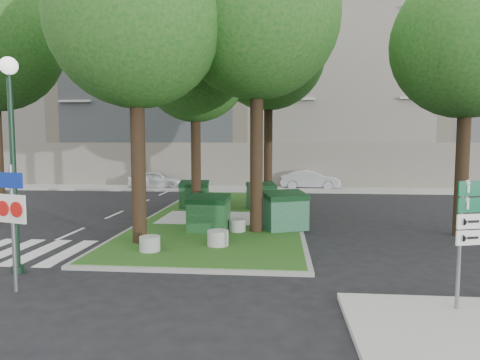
# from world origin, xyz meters

# --- Properties ---
(ground) EXTENTS (120.00, 120.00, 0.00)m
(ground) POSITION_xyz_m (0.00, 0.00, 0.00)
(ground) COLOR black
(ground) RESTS_ON ground
(median_island) EXTENTS (6.00, 16.00, 0.12)m
(median_island) POSITION_xyz_m (0.50, 8.00, 0.06)
(median_island) COLOR #1C4E16
(median_island) RESTS_ON ground
(median_kerb) EXTENTS (6.30, 16.30, 0.10)m
(median_kerb) POSITION_xyz_m (0.50, 8.00, 0.05)
(median_kerb) COLOR gray
(median_kerb) RESTS_ON ground
(building_sidewalk) EXTENTS (42.00, 3.00, 0.12)m
(building_sidewalk) POSITION_xyz_m (0.00, 18.50, 0.06)
(building_sidewalk) COLOR #999993
(building_sidewalk) RESTS_ON ground
(zebra_crossing) EXTENTS (5.00, 3.00, 0.01)m
(zebra_crossing) POSITION_xyz_m (-3.75, 1.50, 0.01)
(zebra_crossing) COLOR silver
(zebra_crossing) RESTS_ON ground
(apartment_building) EXTENTS (41.00, 12.00, 16.00)m
(apartment_building) POSITION_xyz_m (0.00, 26.00, 8.00)
(apartment_building) COLOR beige
(apartment_building) RESTS_ON ground
(tree_median_near_left) EXTENTS (5.20, 5.20, 10.53)m
(tree_median_near_left) POSITION_xyz_m (-1.41, 2.56, 7.32)
(tree_median_near_left) COLOR black
(tree_median_near_left) RESTS_ON ground
(tree_median_mid) EXTENTS (4.80, 4.80, 9.99)m
(tree_median_mid) POSITION_xyz_m (-0.91, 9.06, 6.98)
(tree_median_mid) COLOR black
(tree_median_mid) RESTS_ON ground
(tree_median_far) EXTENTS (5.80, 5.80, 11.93)m
(tree_median_far) POSITION_xyz_m (2.29, 12.06, 8.32)
(tree_median_far) COLOR black
(tree_median_far) RESTS_ON ground
(tree_street_right) EXTENTS (5.00, 5.00, 10.06)m
(tree_street_right) POSITION_xyz_m (9.09, 5.06, 6.98)
(tree_street_right) COLOR black
(tree_street_right) RESTS_ON ground
(dumpster_a) EXTENTS (1.44, 1.07, 1.28)m
(dumpster_a) POSITION_xyz_m (-1.24, 9.71, 0.73)
(dumpster_a) COLOR #0F3815
(dumpster_a) RESTS_ON median_island
(dumpster_b) EXTENTS (1.49, 1.12, 1.30)m
(dumpster_b) POSITION_xyz_m (0.36, 4.30, 0.74)
(dumpster_b) COLOR #123F18
(dumpster_b) RESTS_ON median_island
(dumpster_c) EXTENTS (1.51, 1.23, 1.22)m
(dumpster_c) POSITION_xyz_m (1.96, 9.68, 0.71)
(dumpster_c) COLOR #10361D
(dumpster_c) RESTS_ON median_island
(dumpster_d) EXTENTS (1.77, 1.54, 1.38)m
(dumpster_d) POSITION_xyz_m (3.00, 4.89, 0.78)
(dumpster_d) COLOR #16482B
(dumpster_d) RESTS_ON median_island
(bollard_left) EXTENTS (0.59, 0.59, 0.42)m
(bollard_left) POSITION_xyz_m (-0.87, 1.49, 0.33)
(bollard_left) COLOR gray
(bollard_left) RESTS_ON median_island
(bollard_right) EXTENTS (0.59, 0.59, 0.42)m
(bollard_right) POSITION_xyz_m (1.34, 4.42, 0.33)
(bollard_right) COLOR gray
(bollard_right) RESTS_ON median_island
(bollard_mid) EXTENTS (0.64, 0.64, 0.45)m
(bollard_mid) POSITION_xyz_m (0.97, 2.30, 0.35)
(bollard_mid) COLOR #9A9B96
(bollard_mid) RESTS_ON median_island
(litter_bin) EXTENTS (0.42, 0.42, 0.73)m
(litter_bin) POSITION_xyz_m (2.08, 11.72, 0.49)
(litter_bin) COLOR #C28B16
(litter_bin) RESTS_ON median_island
(street_lamp) EXTENTS (0.42, 0.42, 5.21)m
(street_lamp) POSITION_xyz_m (-3.58, -0.48, 3.28)
(street_lamp) COLOR black
(street_lamp) RESTS_ON ground
(traffic_sign_pole) EXTENTS (0.80, 0.29, 2.74)m
(traffic_sign_pole) POSITION_xyz_m (-2.83, -1.73, 1.76)
(traffic_sign_pole) COLOR slate
(traffic_sign_pole) RESTS_ON ground
(car_white) EXTENTS (3.92, 1.91, 1.29)m
(car_white) POSITION_xyz_m (-5.68, 18.54, 0.64)
(car_white) COLOR silver
(car_white) RESTS_ON ground
(car_silver) EXTENTS (4.08, 1.54, 1.33)m
(car_silver) POSITION_xyz_m (4.90, 19.50, 0.66)
(car_silver) COLOR #A9ABB1
(car_silver) RESTS_ON ground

